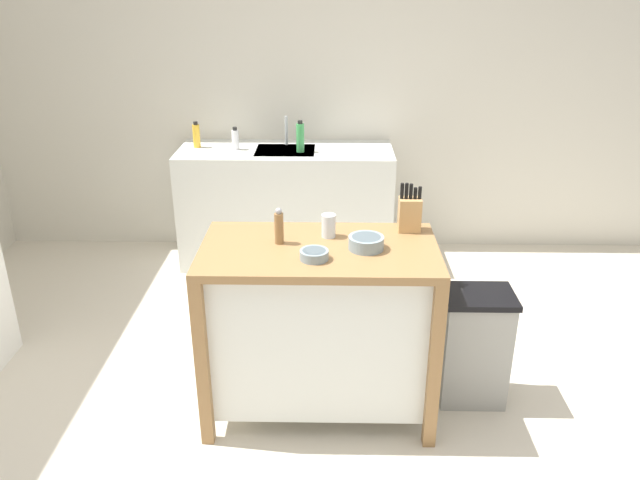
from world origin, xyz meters
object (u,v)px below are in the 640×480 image
at_px(knife_block, 410,213).
at_px(pepper_grinder, 279,227).
at_px(drinking_cup, 329,226).
at_px(bottle_dish_soap, 300,137).
at_px(kitchen_island, 319,321).
at_px(bottle_hand_soap, 196,135).
at_px(trash_bin, 474,346).
at_px(bottle_spray_cleaner, 235,139).
at_px(bowl_ceramic_small, 314,254).
at_px(sink_faucet, 286,131).
at_px(bowl_ceramic_wide, 366,242).

relative_size(knife_block, pepper_grinder, 1.38).
xyz_separation_m(drinking_cup, bottle_dish_soap, (-0.22, 1.66, 0.03)).
distance_m(kitchen_island, bottle_hand_soap, 2.18).
distance_m(drinking_cup, bottle_hand_soap, 2.04).
distance_m(kitchen_island, trash_bin, 0.84).
bearing_deg(trash_bin, drinking_cup, 176.95).
height_order(pepper_grinder, bottle_dish_soap, bottle_dish_soap).
xyz_separation_m(trash_bin, bottle_spray_cleaner, (-1.47, 1.76, 0.66)).
height_order(bowl_ceramic_small, drinking_cup, drinking_cup).
bearing_deg(knife_block, bowl_ceramic_small, -142.98).
relative_size(knife_block, sink_faucet, 1.13).
bearing_deg(drinking_cup, bottle_dish_soap, 97.51).
xyz_separation_m(bowl_ceramic_wide, trash_bin, (0.59, 0.10, -0.64)).
bearing_deg(knife_block, trash_bin, -19.67).
bearing_deg(bottle_hand_soap, kitchen_island, -63.08).
bearing_deg(kitchen_island, bottle_dish_soap, 95.59).
bearing_deg(sink_faucet, pepper_grinder, -87.12).
distance_m(knife_block, sink_faucet, 1.92).
bearing_deg(kitchen_island, trash_bin, 6.23).
height_order(knife_block, bowl_ceramic_wide, knife_block).
xyz_separation_m(pepper_grinder, sink_faucet, (-0.10, 1.95, 0.00)).
relative_size(drinking_cup, trash_bin, 0.18).
xyz_separation_m(bottle_hand_soap, bottle_spray_cleaner, (0.30, -0.06, -0.01)).
relative_size(bowl_ceramic_wide, trash_bin, 0.27).
bearing_deg(bowl_ceramic_wide, bottle_hand_soap, 121.77).
xyz_separation_m(bowl_ceramic_small, sink_faucet, (-0.27, 2.13, 0.06)).
height_order(drinking_cup, sink_faucet, sink_faucet).
height_order(pepper_grinder, trash_bin, pepper_grinder).
bearing_deg(knife_block, kitchen_island, -154.17).
xyz_separation_m(bowl_ceramic_small, bottle_hand_soap, (-0.94, 2.04, 0.04)).
xyz_separation_m(bowl_ceramic_wide, bottle_dish_soap, (-0.40, 1.80, 0.05)).
bearing_deg(knife_block, bottle_hand_soap, 130.02).
bearing_deg(trash_bin, sink_faucet, 120.01).
bearing_deg(bottle_dish_soap, sink_faucet, 119.38).
xyz_separation_m(trash_bin, bottle_dish_soap, (-0.98, 1.70, 0.69)).
relative_size(knife_block, bottle_spray_cleaner, 1.47).
height_order(bowl_ceramic_wide, bottle_dish_soap, bottle_dish_soap).
bearing_deg(drinking_cup, bowl_ceramic_small, -103.51).
distance_m(pepper_grinder, sink_faucet, 1.95).
height_order(knife_block, sink_faucet, knife_block).
bearing_deg(pepper_grinder, trash_bin, 2.54).
height_order(kitchen_island, bowl_ceramic_wide, bowl_ceramic_wide).
bearing_deg(knife_block, bottle_spray_cleaner, 124.34).
distance_m(knife_block, bowl_ceramic_wide, 0.33).
relative_size(kitchen_island, bowl_ceramic_wide, 6.79).
relative_size(knife_block, drinking_cup, 2.17).
height_order(bowl_ceramic_small, bowl_ceramic_wide, bowl_ceramic_wide).
bearing_deg(sink_faucet, bottle_spray_cleaner, -158.31).
bearing_deg(bottle_hand_soap, bowl_ceramic_small, -65.11).
height_order(bowl_ceramic_small, bottle_dish_soap, bottle_dish_soap).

